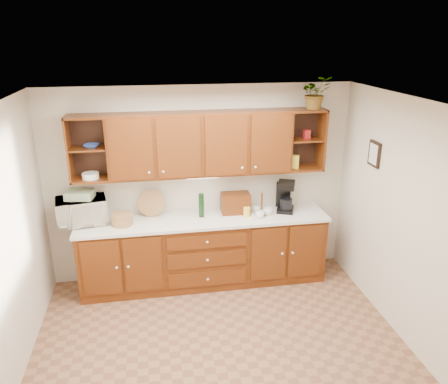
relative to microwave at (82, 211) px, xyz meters
name	(u,v)px	position (x,y,z in m)	size (l,w,h in m)	color
floor	(222,352)	(1.52, -1.55, -1.11)	(4.00, 4.00, 0.00)	brown
ceiling	(222,106)	(1.52, -1.55, 1.49)	(4.00, 4.00, 0.00)	white
back_wall	(200,184)	(1.52, 0.20, 0.19)	(4.00, 4.00, 0.00)	beige
left_wall	(0,260)	(-0.48, -1.55, 0.19)	(3.50, 3.50, 0.00)	beige
right_wall	(413,228)	(3.52, -1.55, 0.19)	(3.50, 3.50, 0.00)	beige
base_cabinets	(204,252)	(1.52, -0.10, -0.66)	(3.20, 0.60, 0.90)	#3C1C06
countertop	(204,220)	(1.52, -0.11, -0.19)	(3.24, 0.64, 0.04)	silver
upper_cabinets	(202,144)	(1.53, 0.04, 0.79)	(3.20, 0.33, 0.80)	#3C1C06
undercabinet_light	(202,177)	(1.52, -0.02, 0.36)	(0.40, 0.05, 0.03)	white
framed_picture	(374,154)	(3.50, -0.65, 0.74)	(0.03, 0.24, 0.30)	black
wicker_basket	(122,219)	(0.49, -0.14, -0.09)	(0.25, 0.25, 0.15)	#A07243
microwave	(82,211)	(0.00, 0.00, 0.00)	(0.60, 0.40, 0.33)	silver
towel_stack	(80,195)	(0.00, 0.00, 0.21)	(0.32, 0.24, 0.10)	#C4C35C
wine_bottle	(201,205)	(1.50, -0.06, -0.01)	(0.07, 0.07, 0.32)	black
woven_tray	(152,215)	(0.86, 0.09, -0.16)	(0.35, 0.35, 0.02)	#A07243
bread_box	(235,203)	(1.96, 0.01, -0.03)	(0.38, 0.24, 0.26)	#3C1C06
mug_tree	(261,212)	(2.28, -0.15, -0.12)	(0.25, 0.27, 0.31)	#3C1C06
canister_red	(247,208)	(2.11, -0.04, -0.09)	(0.11, 0.11, 0.15)	maroon
canister_white	(228,207)	(1.87, 0.00, -0.08)	(0.09, 0.09, 0.17)	white
canister_yellow	(247,212)	(2.08, -0.15, -0.10)	(0.09, 0.09, 0.12)	yellow
coffee_maker	(285,197)	(2.63, -0.03, 0.03)	(0.30, 0.34, 0.41)	black
bowl_stack	(91,146)	(0.20, 0.02, 0.82)	(0.18, 0.18, 0.04)	#294499
plate_stack	(90,176)	(0.15, 0.00, 0.45)	(0.20, 0.20, 0.07)	white
pantry_box_yellow	(295,162)	(2.76, 0.00, 0.50)	(0.10, 0.08, 0.17)	yellow
pantry_box_red	(307,134)	(2.90, 0.03, 0.85)	(0.08, 0.07, 0.12)	maroon
potted_plant	(315,93)	(2.96, -0.03, 1.39)	(0.37, 0.32, 0.41)	#999999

